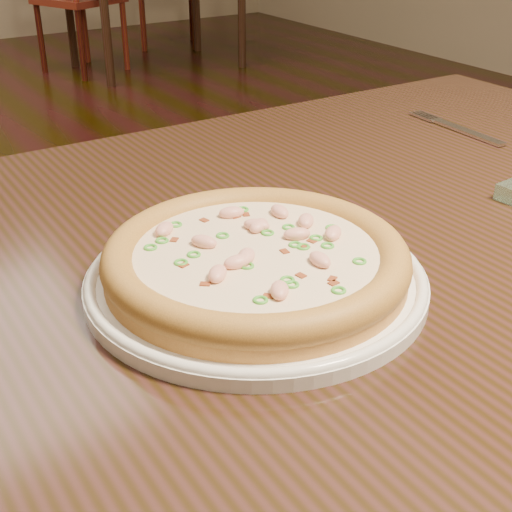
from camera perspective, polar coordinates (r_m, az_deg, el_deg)
ground at (r=1.64m, az=-18.24°, el=-14.15°), size 9.00×9.00×0.00m
hero_table at (r=0.76m, az=5.62°, el=-4.86°), size 1.20×0.80×0.75m
plate at (r=0.61m, az=0.00°, el=-1.77°), size 0.29×0.29×0.02m
pizza at (r=0.60m, az=0.00°, el=-0.23°), size 0.26×0.26×0.03m
fork at (r=1.05m, az=15.91°, el=9.78°), size 0.03×0.18×0.00m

